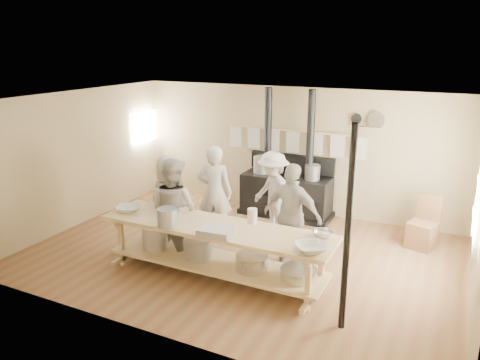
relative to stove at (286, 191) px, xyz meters
The scene contains 23 objects.
ground 2.18m from the stove, 89.82° to the right, with size 7.00×7.00×0.00m, color brown.
room_shell 2.39m from the stove, 89.82° to the right, with size 7.00×7.00×7.00m.
left_opening 3.61m from the stove, behind, with size 0.00×0.90×0.90m.
stove is the anchor object (origin of this frame).
towel_rail 1.07m from the stove, 88.68° to the left, with size 3.00×0.04×0.47m.
back_wall_shelf 2.11m from the stove, 12.13° to the left, with size 0.63×0.14×0.32m.
prep_table 3.02m from the stove, 90.04° to the right, with size 3.60×0.90×0.85m.
support_post 4.11m from the stove, 59.33° to the right, with size 0.08×0.08×2.60m, color black.
cook_far_left 1.88m from the stove, 113.73° to the right, with size 0.63×0.42×1.74m, color #A49C91.
cook_left 2.92m from the stove, 108.05° to the right, with size 0.84×0.65×1.73m, color #A49C91.
cook_center 2.72m from the stove, 116.51° to the right, with size 0.81×0.53×1.65m, color #A49C91.
cook_right 2.33m from the stove, 67.33° to the right, with size 0.99×0.41×1.69m, color #A49C91.
cook_by_window 1.14m from the stove, 82.65° to the right, with size 1.02×0.59×1.59m, color #A49C91.
chair 2.76m from the stove, ahead, with size 0.54×0.54×0.93m.
bowl_white_a 3.47m from the stove, 116.54° to the right, with size 0.36×0.36×0.09m, color silver.
bowl_steel_a 2.82m from the stove, 106.17° to the right, with size 0.33×0.33×0.10m, color silver.
bowl_white_b 3.63m from the stove, 64.46° to the right, with size 0.41×0.41×0.10m, color silver.
bowl_steel_b 3.17m from the stove, 60.33° to the right, with size 0.28×0.28×0.09m, color silver.
roasting_pan 3.37m from the stove, 86.67° to the right, with size 0.47×0.31×0.10m, color #B2B2B7.
mixing_bowl_large 2.91m from the stove, 106.78° to the right, with size 0.40×0.40×0.13m, color silver.
bucket_galv 3.43m from the stove, 100.34° to the right, with size 0.30×0.30×0.28m, color gray.
deep_bowl_enamel 2.86m from the stove, 107.89° to the right, with size 0.32×0.32×0.20m, color silver.
pitcher 2.76m from the stove, 80.35° to the right, with size 0.14×0.14×0.23m, color silver.
Camera 1 is at (3.16, -6.53, 3.45)m, focal length 35.00 mm.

